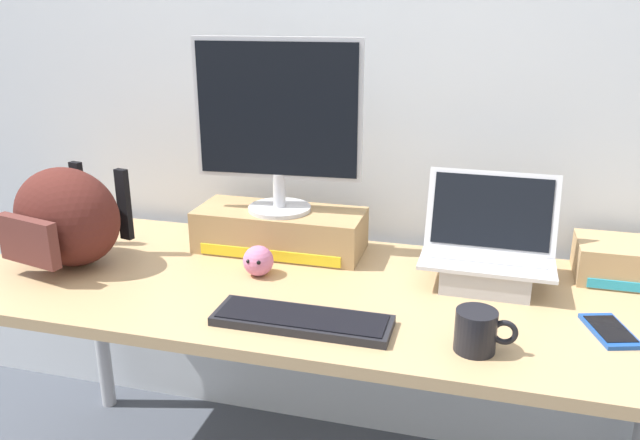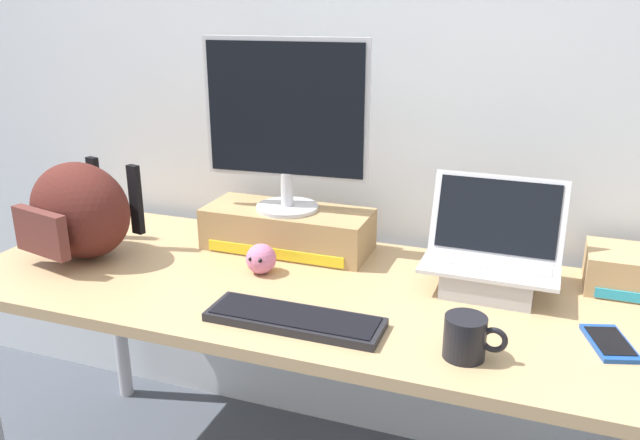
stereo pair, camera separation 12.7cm
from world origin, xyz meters
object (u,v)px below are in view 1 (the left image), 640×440
object	(u,v)px
desktop_monitor	(278,121)
messenger_backpack	(66,217)
plush_toy	(258,261)
toner_box_cyan	(640,263)
external_keyboard	(302,320)
cell_phone	(610,331)
open_laptop	(487,261)
coffee_mug	(477,331)
toner_box_yellow	(280,230)

from	to	relation	value
desktop_monitor	messenger_backpack	world-z (taller)	desktop_monitor
plush_toy	toner_box_cyan	bearing A→B (deg)	13.30
external_keyboard	cell_phone	distance (m)	0.68
external_keyboard	toner_box_cyan	size ratio (longest dim) A/B	1.28
messenger_backpack	cell_phone	world-z (taller)	messenger_backpack
desktop_monitor	open_laptop	size ratio (longest dim) A/B	1.44
desktop_monitor	messenger_backpack	bearing A→B (deg)	-158.56
open_laptop	plush_toy	bearing A→B (deg)	-168.57
desktop_monitor	toner_box_cyan	world-z (taller)	desktop_monitor
desktop_monitor	external_keyboard	xyz separation A→B (m)	(0.20, -0.43, -0.37)
messenger_backpack	open_laptop	bearing A→B (deg)	21.76
desktop_monitor	cell_phone	xyz separation A→B (m)	(0.87, -0.28, -0.38)
desktop_monitor	plush_toy	distance (m)	0.39
plush_toy	messenger_backpack	bearing A→B (deg)	-173.28
messenger_backpack	coffee_mug	bearing A→B (deg)	3.53
open_laptop	toner_box_cyan	bearing A→B (deg)	17.88
toner_box_yellow	external_keyboard	bearing A→B (deg)	-65.33
toner_box_yellow	open_laptop	world-z (taller)	open_laptop
external_keyboard	messenger_backpack	bearing A→B (deg)	166.53
coffee_mug	cell_phone	world-z (taller)	coffee_mug
coffee_mug	toner_box_cyan	distance (m)	0.62
external_keyboard	messenger_backpack	xyz separation A→B (m)	(-0.73, 0.17, 0.13)
external_keyboard	messenger_backpack	world-z (taller)	messenger_backpack
desktop_monitor	messenger_backpack	xyz separation A→B (m)	(-0.53, -0.25, -0.25)
toner_box_yellow	coffee_mug	distance (m)	0.73
toner_box_yellow	toner_box_cyan	bearing A→B (deg)	2.28
desktop_monitor	messenger_backpack	size ratio (longest dim) A/B	1.32
external_keyboard	toner_box_cyan	world-z (taller)	toner_box_cyan
messenger_backpack	plush_toy	bearing A→B (deg)	19.66
open_laptop	external_keyboard	size ratio (longest dim) A/B	0.83
open_laptop	external_keyboard	xyz separation A→B (m)	(-0.40, -0.35, -0.05)
desktop_monitor	toner_box_yellow	bearing A→B (deg)	91.50
toner_box_yellow	coffee_mug	size ratio (longest dim) A/B	3.78
open_laptop	external_keyboard	bearing A→B (deg)	-138.06
open_laptop	toner_box_yellow	bearing A→B (deg)	172.99
toner_box_yellow	external_keyboard	distance (m)	0.47
external_keyboard	coffee_mug	bearing A→B (deg)	-1.90
toner_box_yellow	toner_box_cyan	world-z (taller)	toner_box_yellow
messenger_backpack	toner_box_cyan	size ratio (longest dim) A/B	1.15
desktop_monitor	coffee_mug	bearing A→B (deg)	-41.06
desktop_monitor	plush_toy	xyz separation A→B (m)	(0.00, -0.19, -0.34)
toner_box_yellow	plush_toy	distance (m)	0.19
messenger_backpack	cell_phone	distance (m)	1.40
coffee_mug	cell_phone	xyz separation A→B (m)	(0.28, 0.15, -0.04)
external_keyboard	toner_box_cyan	xyz separation A→B (m)	(0.78, 0.47, 0.04)
cell_phone	toner_box_cyan	distance (m)	0.35
messenger_backpack	plush_toy	distance (m)	0.55
messenger_backpack	toner_box_yellow	bearing A→B (deg)	38.58
desktop_monitor	toner_box_cyan	size ratio (longest dim) A/B	1.52
coffee_mug	messenger_backpack	bearing A→B (deg)	170.59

